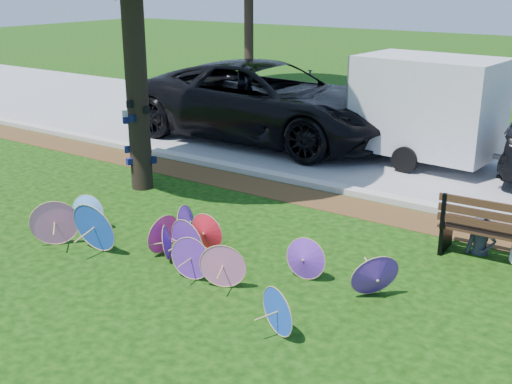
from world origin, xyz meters
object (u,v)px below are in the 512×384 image
black_van (266,102)px  cargo_trailer (428,105)px  parasol_pile (176,242)px  person_left (484,216)px  park_bench (505,230)px

black_van → cargo_trailer: 4.37m
parasol_pile → black_van: size_ratio=0.79×
parasol_pile → cargo_trailer: bearing=82.0°
person_left → black_van: bearing=127.4°
parasol_pile → park_bench: (4.06, 2.96, 0.16)m
cargo_trailer → park_bench: cargo_trailer is taller
parasol_pile → black_van: bearing=114.2°
parasol_pile → park_bench: park_bench is taller
parasol_pile → park_bench: bearing=36.1°
black_van → park_bench: size_ratio=3.81×
cargo_trailer → parasol_pile: bearing=-93.7°
parasol_pile → black_van: (-3.28, 7.32, 0.68)m
cargo_trailer → person_left: cargo_trailer is taller
black_van → cargo_trailer: size_ratio=2.39×
person_left → parasol_pile: bearing=-161.9°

